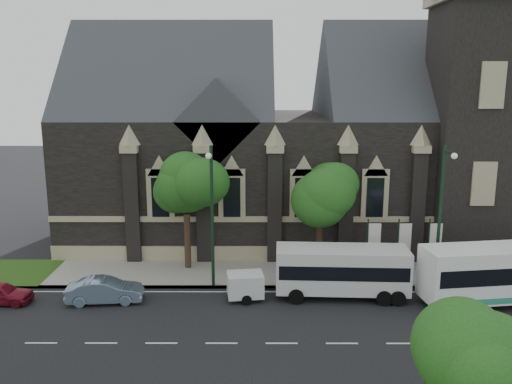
{
  "coord_description": "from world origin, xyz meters",
  "views": [
    {
      "loc": [
        -1.22,
        -24.05,
        12.85
      ],
      "look_at": [
        -1.3,
        6.0,
        6.43
      ],
      "focal_mm": 36.98,
      "sensor_mm": 36.0,
      "label": 1
    }
  ],
  "objects_px": {
    "tree_walk_left": "(189,188)",
    "sedan": "(105,291)",
    "tree_park_east": "(499,355)",
    "shuttle_bus": "(342,269)",
    "street_lamp_mid": "(212,209)",
    "tree_walk_right": "(323,186)",
    "banner_flag_center": "(402,243)",
    "banner_flag_left": "(372,243)",
    "banner_flag_right": "(433,243)",
    "box_trailer": "(245,285)",
    "street_lamp_near": "(441,210)",
    "car_far_red": "(0,293)"
  },
  "relations": [
    {
      "from": "tree_walk_left",
      "to": "sedan",
      "type": "bearing_deg",
      "value": -127.29
    },
    {
      "from": "tree_park_east",
      "to": "shuttle_bus",
      "type": "bearing_deg",
      "value": 98.64
    },
    {
      "from": "street_lamp_mid",
      "to": "sedan",
      "type": "bearing_deg",
      "value": -160.88
    },
    {
      "from": "tree_walk_right",
      "to": "banner_flag_center",
      "type": "relative_size",
      "value": 1.95
    },
    {
      "from": "tree_walk_right",
      "to": "tree_walk_left",
      "type": "bearing_deg",
      "value": -179.94
    },
    {
      "from": "banner_flag_left",
      "to": "banner_flag_right",
      "type": "height_order",
      "value": "same"
    },
    {
      "from": "street_lamp_mid",
      "to": "box_trailer",
      "type": "distance_m",
      "value": 4.98
    },
    {
      "from": "banner_flag_left",
      "to": "street_lamp_mid",
      "type": "bearing_deg",
      "value": -169.5
    },
    {
      "from": "box_trailer",
      "to": "sedan",
      "type": "xyz_separation_m",
      "value": [
        -8.25,
        -0.41,
        -0.19
      ]
    },
    {
      "from": "street_lamp_near",
      "to": "banner_flag_center",
      "type": "relative_size",
      "value": 2.25
    },
    {
      "from": "car_far_red",
      "to": "tree_walk_left",
      "type": "bearing_deg",
      "value": -59.11
    },
    {
      "from": "street_lamp_near",
      "to": "banner_flag_right",
      "type": "height_order",
      "value": "street_lamp_near"
    },
    {
      "from": "banner_flag_center",
      "to": "sedan",
      "type": "bearing_deg",
      "value": -167.63
    },
    {
      "from": "street_lamp_mid",
      "to": "tree_walk_left",
      "type": "bearing_deg",
      "value": 116.47
    },
    {
      "from": "tree_walk_left",
      "to": "banner_flag_center",
      "type": "xyz_separation_m",
      "value": [
        14.08,
        -1.7,
        -3.35
      ]
    },
    {
      "from": "tree_park_east",
      "to": "car_far_red",
      "type": "distance_m",
      "value": 26.83
    },
    {
      "from": "street_lamp_mid",
      "to": "box_trailer",
      "type": "bearing_deg",
      "value": -39.89
    },
    {
      "from": "banner_flag_left",
      "to": "banner_flag_center",
      "type": "bearing_deg",
      "value": 0.0
    },
    {
      "from": "sedan",
      "to": "banner_flag_center",
      "type": "bearing_deg",
      "value": -83.47
    },
    {
      "from": "street_lamp_mid",
      "to": "sedan",
      "type": "height_order",
      "value": "street_lamp_mid"
    },
    {
      "from": "banner_flag_center",
      "to": "banner_flag_right",
      "type": "bearing_deg",
      "value": 0.0
    },
    {
      "from": "tree_walk_right",
      "to": "car_far_red",
      "type": "relative_size",
      "value": 2.07
    },
    {
      "from": "tree_walk_right",
      "to": "street_lamp_mid",
      "type": "bearing_deg",
      "value": -153.35
    },
    {
      "from": "tree_walk_right",
      "to": "car_far_red",
      "type": "xyz_separation_m",
      "value": [
        -19.51,
        -5.94,
        -5.17
      ]
    },
    {
      "from": "banner_flag_left",
      "to": "shuttle_bus",
      "type": "relative_size",
      "value": 0.5
    },
    {
      "from": "street_lamp_near",
      "to": "tree_walk_left",
      "type": "bearing_deg",
      "value": 167.13
    },
    {
      "from": "tree_park_east",
      "to": "tree_walk_right",
      "type": "distance_m",
      "value": 20.29
    },
    {
      "from": "box_trailer",
      "to": "banner_flag_left",
      "type": "bearing_deg",
      "value": 16.55
    },
    {
      "from": "tree_walk_right",
      "to": "shuttle_bus",
      "type": "bearing_deg",
      "value": -82.28
    },
    {
      "from": "car_far_red",
      "to": "tree_walk_right",
      "type": "bearing_deg",
      "value": -71.64
    },
    {
      "from": "tree_walk_left",
      "to": "tree_park_east",
      "type": "bearing_deg",
      "value": -59.13
    },
    {
      "from": "tree_park_east",
      "to": "banner_flag_center",
      "type": "distance_m",
      "value": 18.58
    },
    {
      "from": "tree_park_east",
      "to": "car_far_red",
      "type": "xyz_separation_m",
      "value": [
        -22.47,
        14.1,
        -3.98
      ]
    },
    {
      "from": "street_lamp_near",
      "to": "banner_flag_left",
      "type": "xyz_separation_m",
      "value": [
        -3.71,
        1.91,
        -2.73
      ]
    },
    {
      "from": "tree_park_east",
      "to": "banner_flag_right",
      "type": "xyz_separation_m",
      "value": [
        4.11,
        18.32,
        -2.24
      ]
    },
    {
      "from": "box_trailer",
      "to": "car_far_red",
      "type": "xyz_separation_m",
      "value": [
        -14.37,
        -0.59,
        -0.28
      ]
    },
    {
      "from": "street_lamp_near",
      "to": "car_far_red",
      "type": "bearing_deg",
      "value": -174.96
    },
    {
      "from": "box_trailer",
      "to": "sedan",
      "type": "distance_m",
      "value": 8.26
    },
    {
      "from": "tree_walk_right",
      "to": "tree_walk_left",
      "type": "distance_m",
      "value": 9.01
    },
    {
      "from": "car_far_red",
      "to": "box_trailer",
      "type": "bearing_deg",
      "value": -86.21
    },
    {
      "from": "tree_park_east",
      "to": "tree_walk_left",
      "type": "height_order",
      "value": "tree_walk_left"
    },
    {
      "from": "box_trailer",
      "to": "sedan",
      "type": "height_order",
      "value": "box_trailer"
    },
    {
      "from": "street_lamp_near",
      "to": "street_lamp_mid",
      "type": "bearing_deg",
      "value": 180.0
    },
    {
      "from": "street_lamp_near",
      "to": "box_trailer",
      "type": "height_order",
      "value": "street_lamp_near"
    },
    {
      "from": "tree_walk_left",
      "to": "car_far_red",
      "type": "height_order",
      "value": "tree_walk_left"
    },
    {
      "from": "banner_flag_left",
      "to": "car_far_red",
      "type": "height_order",
      "value": "banner_flag_left"
    },
    {
      "from": "sedan",
      "to": "tree_walk_right",
      "type": "bearing_deg",
      "value": -72.56
    },
    {
      "from": "tree_walk_right",
      "to": "banner_flag_left",
      "type": "height_order",
      "value": "tree_walk_right"
    },
    {
      "from": "shuttle_bus",
      "to": "tree_walk_right",
      "type": "bearing_deg",
      "value": 100.31
    },
    {
      "from": "shuttle_bus",
      "to": "car_far_red",
      "type": "relative_size",
      "value": 2.11
    }
  ]
}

